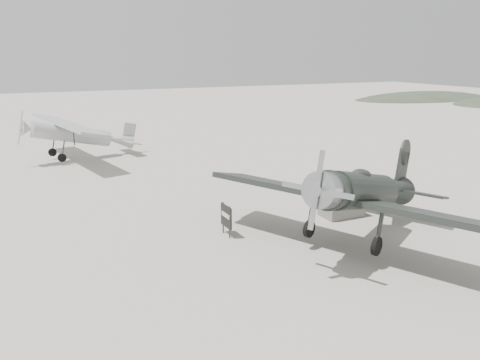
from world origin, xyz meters
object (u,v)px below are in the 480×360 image
object	(u,v)px
highwing_monoplane	(76,131)
sign_board	(226,217)
lowwing_monoplane	(365,192)
equipment_block	(342,206)

from	to	relation	value
highwing_monoplane	sign_board	xyz separation A→B (m)	(3.84, -17.39, -1.19)
lowwing_monoplane	highwing_monoplane	distance (m)	21.91
lowwing_monoplane	sign_board	bearing A→B (deg)	121.48
sign_board	equipment_block	bearing A→B (deg)	-2.41
lowwing_monoplane	highwing_monoplane	world-z (taller)	lowwing_monoplane
highwing_monoplane	sign_board	bearing A→B (deg)	-89.64
lowwing_monoplane	sign_board	size ratio (longest dim) A/B	8.67
lowwing_monoplane	sign_board	world-z (taller)	lowwing_monoplane
lowwing_monoplane	sign_board	distance (m)	5.54
equipment_block	sign_board	size ratio (longest dim) A/B	1.39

